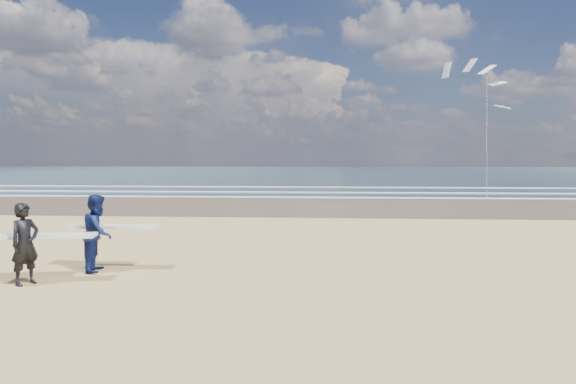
{
  "coord_description": "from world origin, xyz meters",
  "views": [
    {
      "loc": [
        5.13,
        -10.55,
        2.73
      ],
      "look_at": [
        3.93,
        6.0,
        1.57
      ],
      "focal_mm": 32.0,
      "sensor_mm": 36.0,
      "label": 1
    }
  ],
  "objects": [
    {
      "name": "surfer_far",
      "position": [
        -0.23,
        1.18,
        0.92
      ],
      "size": [
        2.21,
        1.12,
        1.83
      ],
      "color": "#0C1646",
      "rests_on": "ground"
    },
    {
      "name": "ocean",
      "position": [
        20.0,
        72.0,
        0.01
      ],
      "size": [
        220.0,
        100.0,
        0.02
      ],
      "primitive_type": "cube",
      "color": "#172C34",
      "rests_on": "ground"
    },
    {
      "name": "foam_breakers",
      "position": [
        20.0,
        28.1,
        0.05
      ],
      "size": [
        220.0,
        11.7,
        0.05
      ],
      "color": "white",
      "rests_on": "ground"
    },
    {
      "name": "kite_1",
      "position": [
        16.44,
        26.57,
        5.57
      ],
      "size": [
        5.68,
        4.73,
        10.11
      ],
      "color": "slate",
      "rests_on": "ground"
    },
    {
      "name": "surfer_near",
      "position": [
        -1.19,
        -0.16,
        0.89
      ],
      "size": [
        2.26,
        1.19,
        1.74
      ],
      "color": "black",
      "rests_on": "ground"
    }
  ]
}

